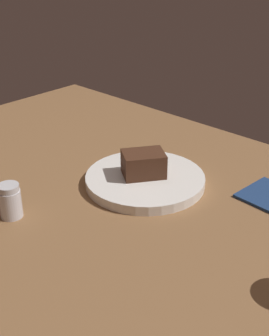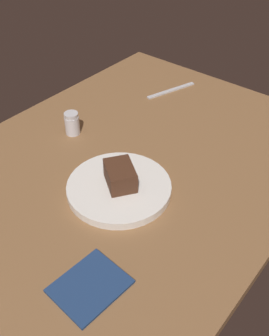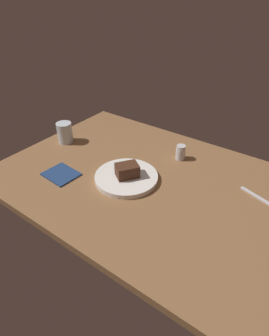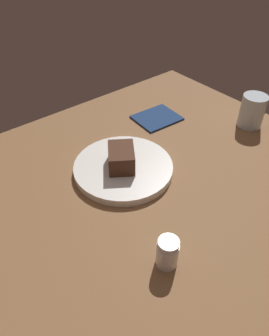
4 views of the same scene
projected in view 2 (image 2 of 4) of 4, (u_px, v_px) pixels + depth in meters
dining_table at (120, 173)px, 102.84cm from camera, size 120.00×84.00×3.00cm
dessert_plate at (119, 188)px, 94.87cm from camera, size 25.33×25.33×2.05cm
chocolate_cake_slice at (120, 176)px, 92.84cm from camera, size 10.14×10.72×5.14cm
salt_shaker at (72, 123)px, 112.18cm from camera, size 4.24×4.24×6.71cm
butter_knife at (171, 90)px, 133.07cm from camera, size 18.49×7.26×0.50cm
folded_napkin at (90, 286)px, 74.86cm from camera, size 14.27×12.16×0.60cm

